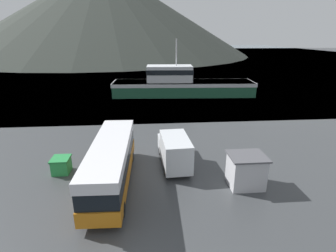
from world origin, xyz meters
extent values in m
plane|color=slate|center=(0.00, 142.33, 0.00)|extent=(240.00, 240.00, 0.00)
cone|color=#2D332D|center=(-20.00, 142.44, 21.68)|extent=(148.09, 148.09, 43.36)
cube|color=#B26614|center=(-1.59, 9.08, 0.93)|extent=(2.73, 10.34, 0.95)
cube|color=black|center=(-1.59, 9.08, 1.95)|extent=(2.67, 10.13, 1.09)
cube|color=silver|center=(-1.59, 9.08, 2.84)|extent=(2.73, 10.34, 0.68)
cube|color=black|center=(-1.44, 14.24, 1.76)|extent=(2.15, 0.12, 1.47)
cylinder|color=black|center=(-2.56, 12.70, 0.45)|extent=(0.33, 0.91, 0.90)
cylinder|color=black|center=(-0.42, 12.64, 0.45)|extent=(0.33, 0.91, 0.90)
cylinder|color=black|center=(-2.76, 5.52, 0.45)|extent=(0.33, 0.91, 0.90)
cylinder|color=black|center=(-0.62, 5.46, 0.45)|extent=(0.33, 0.91, 0.90)
cube|color=silver|center=(3.17, 11.10, 1.48)|extent=(2.28, 4.21, 2.26)
cube|color=silver|center=(3.00, 14.02, 0.97)|extent=(2.15, 1.87, 1.24)
cube|color=black|center=(3.05, 13.17, 1.99)|extent=(1.75, 0.16, 0.79)
cylinder|color=black|center=(2.10, 13.74, 0.35)|extent=(0.26, 0.71, 0.70)
cylinder|color=black|center=(3.93, 13.84, 0.35)|extent=(0.26, 0.71, 0.70)
cylinder|color=black|center=(2.30, 10.11, 0.35)|extent=(0.26, 0.71, 0.70)
cylinder|color=black|center=(4.14, 10.21, 0.35)|extent=(0.26, 0.71, 0.70)
cube|color=#1E5138|center=(7.50, 38.06, 1.20)|extent=(24.58, 7.00, 2.40)
cube|color=silver|center=(7.50, 38.06, 2.10)|extent=(24.83, 7.07, 0.60)
cube|color=silver|center=(5.07, 38.19, 3.77)|extent=(7.98, 4.41, 2.73)
cube|color=black|center=(5.07, 38.19, 4.18)|extent=(8.14, 4.53, 0.82)
cylinder|color=#B2B2B7|center=(6.24, 38.13, 7.36)|extent=(0.20, 0.20, 4.45)
cube|color=green|center=(-5.75, 11.13, 0.56)|extent=(1.24, 1.35, 1.12)
cube|color=#227D3C|center=(-5.75, 11.13, 1.18)|extent=(1.36, 1.48, 0.12)
cube|color=#B2B2B7|center=(7.84, 8.14, 1.12)|extent=(2.31, 2.01, 2.24)
cube|color=#4C4C51|center=(7.84, 8.14, 2.30)|extent=(2.54, 2.21, 0.12)
camera|label=1|loc=(1.03, -7.67, 10.22)|focal=28.00mm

